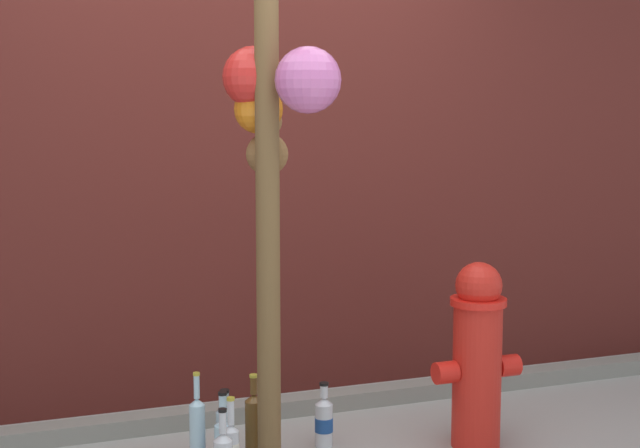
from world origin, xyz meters
TOP-DOWN VIEW (x-y plane):
  - building_wall at (0.00, 1.30)m, footprint 10.00×0.20m
  - curb_strip at (0.00, 0.89)m, footprint 8.00×0.12m
  - memorial_post at (-0.08, 0.26)m, footprint 0.51×0.50m
  - fire_hydrant at (0.82, 0.23)m, footprint 0.40×0.24m
  - bottle_1 at (0.20, 0.45)m, footprint 0.08×0.08m
  - bottle_2 at (-0.12, 0.40)m, footprint 0.07×0.07m
  - bottle_4 at (-0.28, 0.30)m, footprint 0.07×0.07m
  - bottle_5 at (-0.36, 0.38)m, footprint 0.06×0.06m
  - bottle_6 at (-0.24, 0.43)m, footprint 0.08×0.08m
  - litter_1 at (0.03, 0.94)m, footprint 0.09×0.09m

SIDE VIEW (x-z plane):
  - litter_1 at x=0.03m, z-range 0.00..0.01m
  - curb_strip at x=0.00m, z-range 0.00..0.08m
  - bottle_1 at x=0.20m, z-range -0.03..0.25m
  - bottle_4 at x=-0.28m, z-range -0.04..0.30m
  - bottle_6 at x=-0.24m, z-range -0.02..0.28m
  - bottle_2 at x=-0.12m, z-range -0.03..0.33m
  - bottle_5 at x=-0.36m, z-range -0.04..0.36m
  - fire_hydrant at x=0.82m, z-range 0.00..0.81m
  - memorial_post at x=-0.08m, z-range 0.27..2.95m
  - building_wall at x=0.00m, z-range 0.00..3.88m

